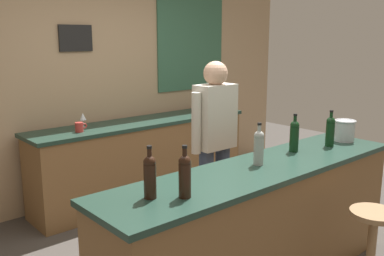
% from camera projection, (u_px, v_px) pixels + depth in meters
% --- Properties ---
extents(back_wall, '(6.00, 0.09, 2.80)m').
position_uv_depth(back_wall, '(95.00, 74.00, 4.73)').
color(back_wall, tan).
rests_on(back_wall, ground_plane).
extents(bar_counter, '(2.62, 0.60, 0.92)m').
position_uv_depth(bar_counter, '(260.00, 226.00, 3.12)').
color(bar_counter, brown).
rests_on(bar_counter, ground_plane).
extents(side_counter, '(2.65, 0.56, 0.90)m').
position_uv_depth(side_counter, '(144.00, 159.00, 4.89)').
color(side_counter, brown).
rests_on(side_counter, ground_plane).
extents(bartender, '(0.52, 0.21, 1.62)m').
position_uv_depth(bartender, '(215.00, 139.00, 3.75)').
color(bartender, '#384766').
rests_on(bartender, ground_plane).
extents(bar_stool, '(0.32, 0.32, 0.68)m').
position_uv_depth(bar_stool, '(372.00, 242.00, 2.88)').
color(bar_stool, olive).
rests_on(bar_stool, ground_plane).
extents(wine_bottle_a, '(0.07, 0.07, 0.31)m').
position_uv_depth(wine_bottle_a, '(150.00, 175.00, 2.39)').
color(wine_bottle_a, black).
rests_on(wine_bottle_a, bar_counter).
extents(wine_bottle_b, '(0.07, 0.07, 0.31)m').
position_uv_depth(wine_bottle_b, '(185.00, 175.00, 2.40)').
color(wine_bottle_b, black).
rests_on(wine_bottle_b, bar_counter).
extents(wine_bottle_c, '(0.07, 0.07, 0.31)m').
position_uv_depth(wine_bottle_c, '(259.00, 146.00, 3.03)').
color(wine_bottle_c, '#999E99').
rests_on(wine_bottle_c, bar_counter).
extents(wine_bottle_d, '(0.07, 0.07, 0.31)m').
position_uv_depth(wine_bottle_d, '(294.00, 135.00, 3.39)').
color(wine_bottle_d, black).
rests_on(wine_bottle_d, bar_counter).
extents(wine_bottle_e, '(0.07, 0.07, 0.31)m').
position_uv_depth(wine_bottle_e, '(330.00, 130.00, 3.55)').
color(wine_bottle_e, black).
rests_on(wine_bottle_e, bar_counter).
extents(ice_bucket, '(0.19, 0.19, 0.19)m').
position_uv_depth(ice_bucket, '(345.00, 130.00, 3.74)').
color(ice_bucket, '#B7BABF').
rests_on(ice_bucket, bar_counter).
extents(wine_glass_a, '(0.07, 0.07, 0.16)m').
position_uv_depth(wine_glass_a, '(83.00, 117.00, 4.39)').
color(wine_glass_a, silver).
rests_on(wine_glass_a, side_counter).
extents(wine_glass_b, '(0.07, 0.07, 0.16)m').
position_uv_depth(wine_glass_b, '(205.00, 103.00, 5.31)').
color(wine_glass_b, silver).
rests_on(wine_glass_b, side_counter).
extents(wine_glass_c, '(0.07, 0.07, 0.16)m').
position_uv_depth(wine_glass_c, '(204.00, 102.00, 5.46)').
color(wine_glass_c, silver).
rests_on(wine_glass_c, side_counter).
extents(coffee_mug, '(0.12, 0.08, 0.09)m').
position_uv_depth(coffee_mug, '(79.00, 127.00, 4.21)').
color(coffee_mug, '#B2332D').
rests_on(coffee_mug, side_counter).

